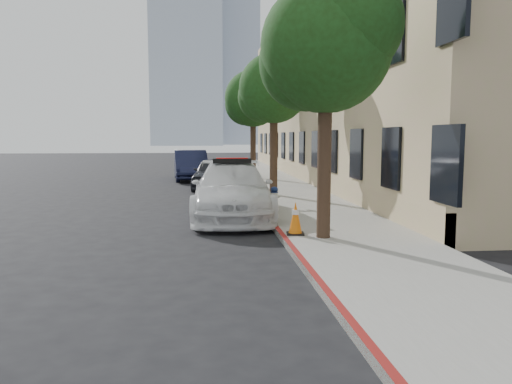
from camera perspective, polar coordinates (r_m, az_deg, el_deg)
The scene contains 14 objects.
ground at distance 12.83m, azimuth -7.22°, elevation -4.28°, with size 120.00×120.00×0.00m, color black.
sidewalk at distance 22.96m, azimuth 2.37°, elevation 0.66°, with size 3.20×50.00×0.15m, color gray.
curb_strip at distance 22.79m, azimuth -1.47°, elevation 0.62°, with size 0.12×50.00×0.15m, color maroon.
building at distance 29.12m, azimuth 12.15°, elevation 11.44°, with size 8.00×36.00×10.00m, color tan.
tower_left at distance 135.52m, azimuth -7.98°, elevation 18.09°, with size 18.00×14.00×60.00m, color #9EA8B7.
tower_right at distance 149.16m, azimuth -2.57°, elevation 13.95°, with size 14.00×14.00×44.00m, color #9EA8B7.
tree_near at distance 11.08m, azimuth 8.18°, elevation 16.25°, with size 2.92×2.82×5.62m.
tree_mid at distance 18.86m, azimuth 2.15°, elevation 11.85°, with size 2.77×2.64×5.43m.
tree_far at distance 26.80m, azimuth -0.28°, elevation 10.71°, with size 3.10×3.00×5.81m.
police_car at distance 14.42m, azimuth -2.74°, elevation 0.17°, with size 2.43×5.59×1.75m.
parked_car_mid at distance 22.57m, azimuth -4.85°, elevation 2.16°, with size 1.67×4.16×1.42m, color #202228.
parked_car_far at distance 27.34m, azimuth -7.47°, elevation 3.06°, with size 1.70×4.88×1.61m, color #161937.
fire_hydrant at distance 14.72m, azimuth 2.10°, elevation -0.85°, with size 0.31×0.28×0.74m.
traffic_cone at distance 11.34m, azimuth 4.53°, elevation -2.99°, with size 0.43×0.43×0.75m.
Camera 1 is at (0.32, -12.61, 2.36)m, focal length 35.00 mm.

